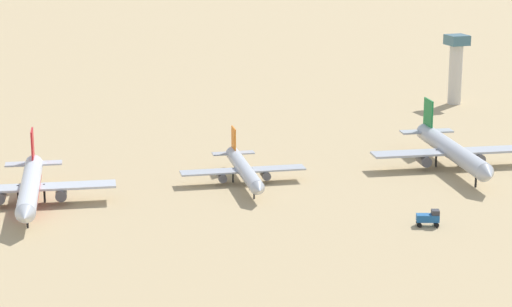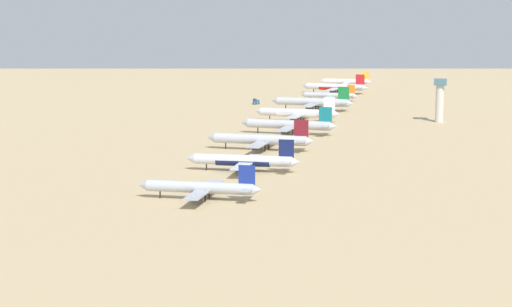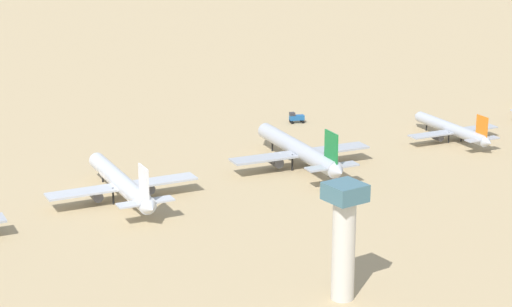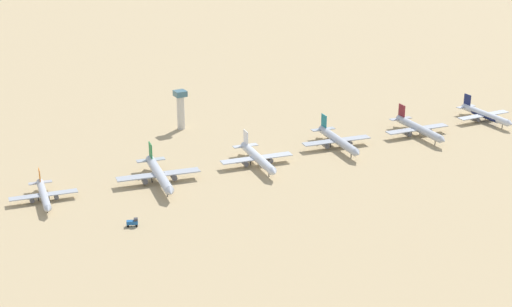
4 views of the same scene
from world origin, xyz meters
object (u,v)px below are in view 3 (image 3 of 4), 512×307
at_px(parked_jet_3, 299,150).
at_px(service_truck, 296,117).
at_px(parked_jet_2, 452,129).
at_px(parked_jet_4, 121,183).
at_px(control_tower, 344,234).

height_order(parked_jet_3, service_truck, parked_jet_3).
xyz_separation_m(parked_jet_2, parked_jet_4, (8.24, 116.90, 0.92)).
distance_m(parked_jet_3, parked_jet_4, 57.74).
relative_size(parked_jet_2, control_tower, 1.64).
relative_size(parked_jet_4, service_truck, 9.02).
distance_m(parked_jet_2, service_truck, 55.68).
bearing_deg(control_tower, parked_jet_3, -31.07).
height_order(service_truck, control_tower, control_tower).
relative_size(parked_jet_2, parked_jet_4, 0.80).
relative_size(parked_jet_2, service_truck, 7.25).
xyz_separation_m(parked_jet_4, service_truck, (39.45, -88.20, -2.85)).
bearing_deg(parked_jet_2, parked_jet_3, 84.83).
bearing_deg(parked_jet_4, parked_jet_3, -92.86).
relative_size(parked_jet_4, control_tower, 2.04).
bearing_deg(parked_jet_2, control_tower, 124.51).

